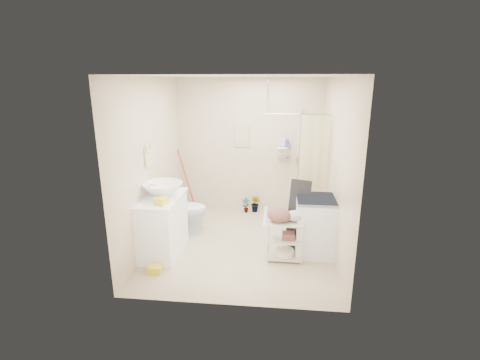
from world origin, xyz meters
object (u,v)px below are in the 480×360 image
object	(u,v)px
toilet	(183,210)
laundry_rack	(285,237)
vanity	(162,225)
washing_machine	(316,226)

from	to	relation	value
toilet	laundry_rack	bearing A→B (deg)	-119.64
vanity	washing_machine	distance (m)	2.31
vanity	washing_machine	xyz separation A→B (m)	(2.30, 0.24, -0.01)
vanity	washing_machine	size ratio (longest dim) A/B	1.16
toilet	washing_machine	world-z (taller)	washing_machine
washing_machine	laundry_rack	xyz separation A→B (m)	(-0.46, -0.26, -0.08)
vanity	toilet	size ratio (longest dim) A/B	1.24
toilet	laundry_rack	size ratio (longest dim) A/B	1.14
vanity	laundry_rack	bearing A→B (deg)	-0.32
toilet	washing_machine	bearing A→B (deg)	-108.57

